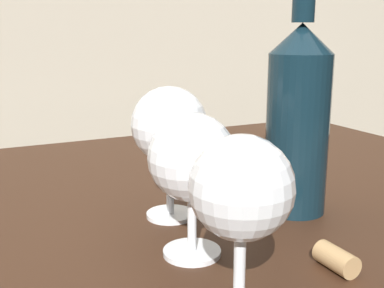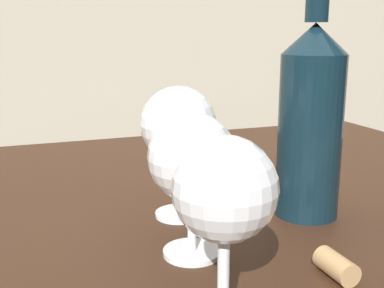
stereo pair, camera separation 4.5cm
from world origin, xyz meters
TOP-DOWN VIEW (x-y plane):
  - dining_table at (0.00, 0.00)m, footprint 1.12×0.79m
  - wine_glass_amber at (-0.06, -0.28)m, footprint 0.08×0.08m
  - wine_glass_merlot at (-0.05, -0.16)m, footprint 0.09×0.09m
  - wine_glass_pinot at (-0.03, -0.06)m, footprint 0.09×0.09m
  - wine_bottle at (0.12, -0.11)m, footprint 0.08×0.08m
  - cork at (0.06, -0.25)m, footprint 0.02×0.04m

SIDE VIEW (x-z plane):
  - dining_table at x=0.00m, z-range 0.27..1.02m
  - cork at x=0.06m, z-range 0.76..0.78m
  - wine_glass_merlot at x=-0.05m, z-range 0.78..0.93m
  - wine_glass_amber at x=-0.06m, z-range 0.79..0.94m
  - wine_glass_pinot at x=-0.03m, z-range 0.79..0.94m
  - wine_bottle at x=0.12m, z-range 0.72..1.04m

